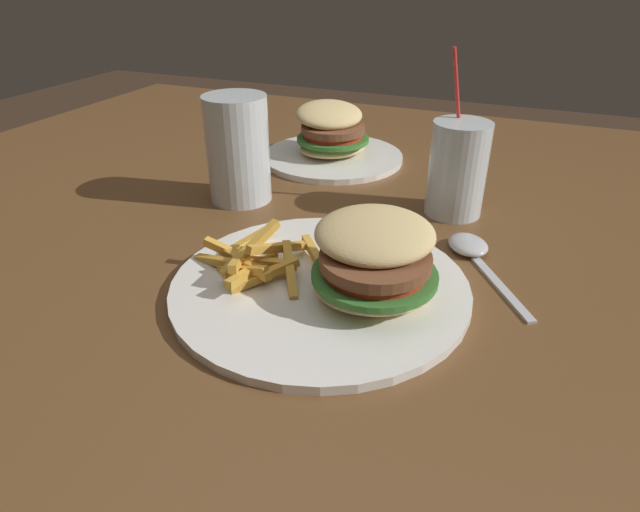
# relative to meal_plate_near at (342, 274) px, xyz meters

# --- Properties ---
(dining_table) EXTENTS (1.50, 1.22, 0.76)m
(dining_table) POSITION_rel_meal_plate_near_xyz_m (-0.09, 0.18, -0.12)
(dining_table) COLOR brown
(dining_table) RESTS_ON ground_plane
(meal_plate_near) EXTENTS (0.32, 0.32, 0.10)m
(meal_plate_near) POSITION_rel_meal_plate_near_xyz_m (0.00, 0.00, 0.00)
(meal_plate_near) COLOR white
(meal_plate_near) RESTS_ON dining_table
(beer_glass) EXTENTS (0.09, 0.09, 0.15)m
(beer_glass) POSITION_rel_meal_plate_near_xyz_m (-0.23, 0.18, 0.05)
(beer_glass) COLOR silver
(beer_glass) RESTS_ON dining_table
(juice_glass) EXTENTS (0.08, 0.08, 0.22)m
(juice_glass) POSITION_rel_meal_plate_near_xyz_m (0.07, 0.25, 0.03)
(juice_glass) COLOR silver
(juice_glass) RESTS_ON dining_table
(spoon) EXTENTS (0.12, 0.17, 0.02)m
(spoon) POSITION_rel_meal_plate_near_xyz_m (0.11, 0.14, -0.02)
(spoon) COLOR silver
(spoon) RESTS_ON dining_table
(meal_plate_far) EXTENTS (0.24, 0.24, 0.10)m
(meal_plate_far) POSITION_rel_meal_plate_near_xyz_m (-0.17, 0.40, 0.01)
(meal_plate_far) COLOR white
(meal_plate_far) RESTS_ON dining_table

